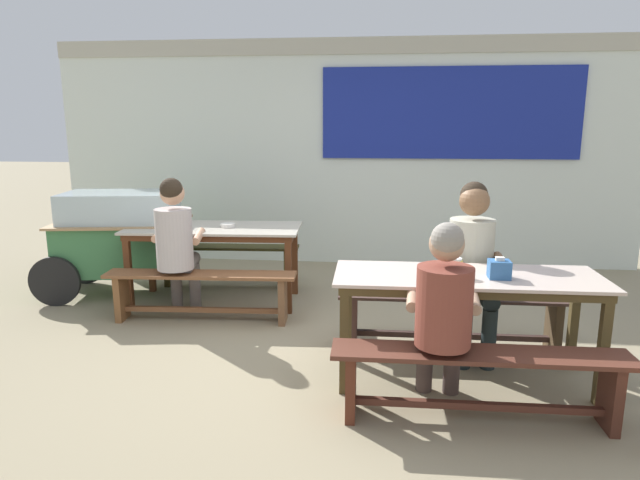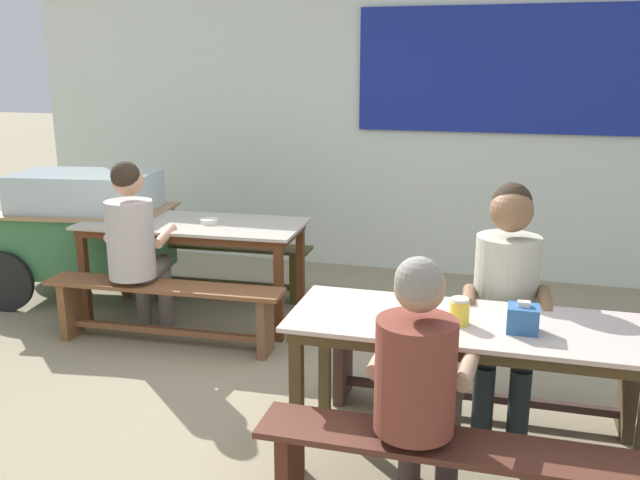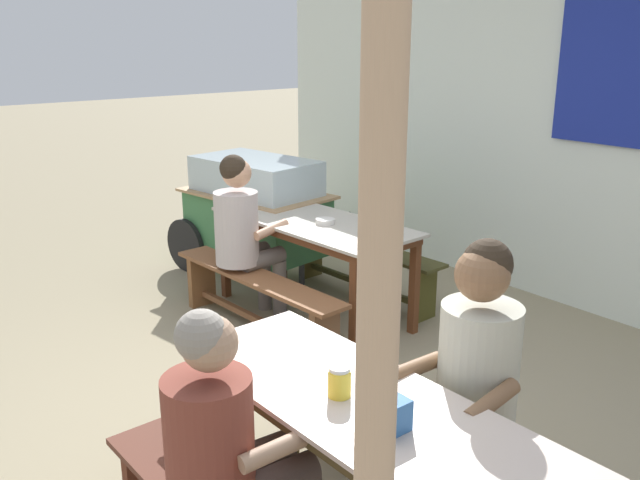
{
  "view_description": "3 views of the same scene",
  "coord_description": "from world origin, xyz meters",
  "px_view_note": "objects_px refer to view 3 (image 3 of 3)",
  "views": [
    {
      "loc": [
        0.47,
        -4.07,
        1.8
      ],
      "look_at": [
        -0.04,
        0.6,
        0.79
      ],
      "focal_mm": 30.89,
      "sensor_mm": 36.0,
      "label": 1
    },
    {
      "loc": [
        1.2,
        -3.47,
        1.97
      ],
      "look_at": [
        0.08,
        0.38,
        0.93
      ],
      "focal_mm": 38.34,
      "sensor_mm": 36.0,
      "label": 2
    },
    {
      "loc": [
        2.82,
        -1.97,
        2.16
      ],
      "look_at": [
        -0.32,
        0.55,
        0.93
      ],
      "focal_mm": 38.24,
      "sensor_mm": 36.0,
      "label": 3
    }
  ],
  "objects_px": {
    "dining_table_near": "(363,419)",
    "soup_bowl": "(325,221)",
    "bench_far_front": "(256,294)",
    "tissue_box": "(387,413)",
    "food_cart": "(255,207)",
    "condiment_jar": "(339,382)",
    "person_left_back_turned": "(243,228)",
    "person_right_near_table": "(470,372)",
    "person_near_front": "(228,437)",
    "bench_far_back": "(363,262)",
    "dining_table_far": "(313,229)",
    "bench_near_back": "(451,452)"
  },
  "relations": [
    {
      "from": "bench_far_back",
      "to": "soup_bowl",
      "type": "height_order",
      "value": "soup_bowl"
    },
    {
      "from": "food_cart",
      "to": "person_near_front",
      "type": "xyz_separation_m",
      "value": [
        3.1,
        -2.18,
        0.07
      ]
    },
    {
      "from": "bench_far_front",
      "to": "tissue_box",
      "type": "xyz_separation_m",
      "value": [
        2.41,
        -1.02,
        0.53
      ]
    },
    {
      "from": "condiment_jar",
      "to": "person_left_back_turned",
      "type": "bearing_deg",
      "value": 155.85
    },
    {
      "from": "person_left_back_turned",
      "to": "tissue_box",
      "type": "bearing_deg",
      "value": -22.08
    },
    {
      "from": "person_left_back_turned",
      "to": "person_right_near_table",
      "type": "distance_m",
      "value": 2.61
    },
    {
      "from": "bench_far_back",
      "to": "food_cart",
      "type": "distance_m",
      "value": 1.16
    },
    {
      "from": "tissue_box",
      "to": "bench_near_back",
      "type": "bearing_deg",
      "value": 107.92
    },
    {
      "from": "condiment_jar",
      "to": "soup_bowl",
      "type": "bearing_deg",
      "value": 142.03
    },
    {
      "from": "soup_bowl",
      "to": "person_right_near_table",
      "type": "bearing_deg",
      "value": -24.65
    },
    {
      "from": "bench_near_back",
      "to": "soup_bowl",
      "type": "bearing_deg",
      "value": 155.38
    },
    {
      "from": "dining_table_near",
      "to": "person_right_near_table",
      "type": "relative_size",
      "value": 1.34
    },
    {
      "from": "food_cart",
      "to": "person_left_back_turned",
      "type": "distance_m",
      "value": 1.1
    },
    {
      "from": "dining_table_near",
      "to": "bench_far_back",
      "type": "bearing_deg",
      "value": 137.58
    },
    {
      "from": "person_left_back_turned",
      "to": "person_right_near_table",
      "type": "bearing_deg",
      "value": -11.09
    },
    {
      "from": "dining_table_near",
      "to": "person_near_front",
      "type": "xyz_separation_m",
      "value": [
        -0.21,
        -0.49,
        0.01
      ]
    },
    {
      "from": "bench_far_front",
      "to": "person_near_front",
      "type": "relative_size",
      "value": 1.41
    },
    {
      "from": "bench_far_back",
      "to": "bench_far_front",
      "type": "height_order",
      "value": "same"
    },
    {
      "from": "dining_table_near",
      "to": "soup_bowl",
      "type": "height_order",
      "value": "soup_bowl"
    },
    {
      "from": "person_left_back_turned",
      "to": "dining_table_far",
      "type": "bearing_deg",
      "value": 68.71
    },
    {
      "from": "person_right_near_table",
      "to": "tissue_box",
      "type": "height_order",
      "value": "person_right_near_table"
    },
    {
      "from": "bench_near_back",
      "to": "tissue_box",
      "type": "xyz_separation_m",
      "value": [
        0.2,
        -0.63,
        0.54
      ]
    },
    {
      "from": "dining_table_far",
      "to": "person_left_back_turned",
      "type": "distance_m",
      "value": 0.55
    },
    {
      "from": "dining_table_far",
      "to": "food_cart",
      "type": "bearing_deg",
      "value": 171.24
    },
    {
      "from": "dining_table_far",
      "to": "person_right_near_table",
      "type": "distance_m",
      "value": 2.57
    },
    {
      "from": "dining_table_near",
      "to": "tissue_box",
      "type": "relative_size",
      "value": 12.56
    },
    {
      "from": "bench_near_back",
      "to": "tissue_box",
      "type": "distance_m",
      "value": 0.85
    },
    {
      "from": "dining_table_near",
      "to": "person_left_back_turned",
      "type": "distance_m",
      "value": 2.65
    },
    {
      "from": "person_near_front",
      "to": "soup_bowl",
      "type": "bearing_deg",
      "value": 133.21
    },
    {
      "from": "food_cart",
      "to": "soup_bowl",
      "type": "bearing_deg",
      "value": -7.55
    },
    {
      "from": "dining_table_far",
      "to": "dining_table_near",
      "type": "height_order",
      "value": "same"
    },
    {
      "from": "bench_far_back",
      "to": "person_near_front",
      "type": "distance_m",
      "value": 3.33
    },
    {
      "from": "bench_far_back",
      "to": "soup_bowl",
      "type": "distance_m",
      "value": 0.77
    },
    {
      "from": "person_left_back_turned",
      "to": "person_near_front",
      "type": "xyz_separation_m",
      "value": [
        2.24,
        -1.5,
        -0.05
      ]
    },
    {
      "from": "bench_near_back",
      "to": "person_right_near_table",
      "type": "xyz_separation_m",
      "value": [
        0.12,
        -0.06,
        0.48
      ]
    },
    {
      "from": "dining_table_far",
      "to": "bench_far_front",
      "type": "xyz_separation_m",
      "value": [
        0.03,
        -0.56,
        -0.39
      ]
    },
    {
      "from": "bench_far_front",
      "to": "person_near_front",
      "type": "height_order",
      "value": "person_near_front"
    },
    {
      "from": "dining_table_near",
      "to": "bench_far_back",
      "type": "height_order",
      "value": "dining_table_near"
    },
    {
      "from": "person_near_front",
      "to": "condiment_jar",
      "type": "distance_m",
      "value": 0.48
    },
    {
      "from": "bench_far_back",
      "to": "food_cart",
      "type": "height_order",
      "value": "food_cart"
    },
    {
      "from": "dining_table_near",
      "to": "food_cart",
      "type": "distance_m",
      "value": 3.72
    },
    {
      "from": "bench_near_back",
      "to": "person_right_near_table",
      "type": "relative_size",
      "value": 1.35
    },
    {
      "from": "food_cart",
      "to": "person_right_near_table",
      "type": "xyz_separation_m",
      "value": [
        3.42,
        -1.18,
        0.14
      ]
    },
    {
      "from": "person_left_back_turned",
      "to": "tissue_box",
      "type": "relative_size",
      "value": 9.1
    },
    {
      "from": "person_left_back_turned",
      "to": "soup_bowl",
      "type": "distance_m",
      "value": 0.62
    },
    {
      "from": "dining_table_far",
      "to": "soup_bowl",
      "type": "height_order",
      "value": "soup_bowl"
    },
    {
      "from": "tissue_box",
      "to": "dining_table_near",
      "type": "bearing_deg",
      "value": 161.97
    },
    {
      "from": "dining_table_near",
      "to": "bench_near_back",
      "type": "height_order",
      "value": "dining_table_near"
    },
    {
      "from": "person_near_front",
      "to": "bench_far_back",
      "type": "bearing_deg",
      "value": 128.77
    },
    {
      "from": "bench_near_back",
      "to": "person_right_near_table",
      "type": "distance_m",
      "value": 0.5
    }
  ]
}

